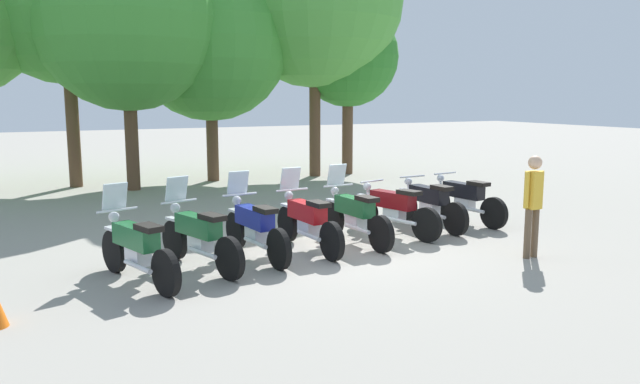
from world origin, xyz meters
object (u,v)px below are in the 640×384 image
object	(u,v)px
motorcycle_5	(393,209)
tree_2	(126,19)
motorcycle_4	(354,215)
motorcycle_2	(255,227)
motorcycle_1	(198,235)
motorcycle_6	(429,203)
tree_3	(210,41)
tree_5	(348,57)
motorcycle_3	(307,220)
motorcycle_7	(464,198)
motorcycle_0	(136,247)
person_0	(533,199)

from	to	relation	value
motorcycle_5	tree_2	bearing A→B (deg)	8.28
motorcycle_4	motorcycle_2	bearing A→B (deg)	91.52
motorcycle_1	motorcycle_6	xyz separation A→B (m)	(4.90, 0.85, -0.01)
tree_3	tree_5	size ratio (longest dim) A/B	1.19
motorcycle_2	motorcycle_6	world-z (taller)	motorcycle_2
tree_5	tree_3	bearing A→B (deg)	176.04
motorcycle_3	motorcycle_7	xyz separation A→B (m)	(3.91, 0.66, -0.01)
motorcycle_6	tree_3	size ratio (longest dim) A/B	0.33
motorcycle_0	tree_5	world-z (taller)	tree_5
motorcycle_0	tree_5	size ratio (longest dim) A/B	0.38
motorcycle_2	motorcycle_4	bearing A→B (deg)	-90.80
motorcycle_1	motorcycle_3	xyz separation A→B (m)	(1.96, 0.31, 0.00)
motorcycle_4	tree_3	distance (m)	9.74
motorcycle_4	motorcycle_3	bearing A→B (deg)	91.70
tree_2	motorcycle_0	bearing A→B (deg)	-99.25
motorcycle_1	motorcycle_7	size ratio (longest dim) A/B	0.97
motorcycle_5	tree_5	xyz separation A→B (m)	(3.66, 8.46, 3.37)
motorcycle_0	motorcycle_5	world-z (taller)	motorcycle_0
motorcycle_5	tree_3	distance (m)	9.58
motorcycle_2	tree_2	size ratio (longest dim) A/B	0.31
motorcycle_3	motorcycle_4	world-z (taller)	same
motorcycle_7	person_0	size ratio (longest dim) A/B	1.31
motorcycle_5	person_0	xyz separation A→B (m)	(1.11, -2.39, 0.47)
motorcycle_7	motorcycle_5	bearing A→B (deg)	92.72
tree_5	tree_2	bearing A→B (deg)	-175.89
motorcycle_6	person_0	xyz separation A→B (m)	(0.12, -2.61, 0.47)
motorcycle_0	tree_2	size ratio (longest dim) A/B	0.30
tree_2	tree_3	size ratio (longest dim) A/B	1.08
motorcycle_4	person_0	distance (m)	3.03
motorcycle_1	motorcycle_6	distance (m)	4.97
motorcycle_0	motorcycle_3	size ratio (longest dim) A/B	0.97
motorcycle_4	motorcycle_5	distance (m)	1.00
motorcycle_6	tree_5	xyz separation A→B (m)	(2.68, 8.24, 3.37)
motorcycle_2	person_0	xyz separation A→B (m)	(4.04, -1.98, 0.46)
motorcycle_1	motorcycle_7	world-z (taller)	motorcycle_1
motorcycle_1	tree_3	bearing A→B (deg)	-34.08
motorcycle_5	tree_2	distance (m)	9.61
motorcycle_1	motorcycle_7	bearing A→B (deg)	-96.98
motorcycle_1	person_0	xyz separation A→B (m)	(5.02, -1.76, 0.46)
motorcycle_0	person_0	bearing A→B (deg)	-120.09
motorcycle_2	tree_5	bearing A→B (deg)	-42.59
motorcycle_2	motorcycle_5	xyz separation A→B (m)	(2.93, 0.41, -0.01)
motorcycle_1	motorcycle_4	xyz separation A→B (m)	(2.94, 0.40, 0.00)
motorcycle_0	motorcycle_1	size ratio (longest dim) A/B	1.00
motorcycle_0	person_0	xyz separation A→B (m)	(6.00, -1.43, 0.46)
tree_3	person_0	bearing A→B (deg)	-79.79
motorcycle_2	motorcycle_3	world-z (taller)	same
motorcycle_0	motorcycle_7	bearing A→B (deg)	-95.93
motorcycle_6	person_0	world-z (taller)	person_0
motorcycle_4	motorcycle_0	bearing A→B (deg)	96.85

